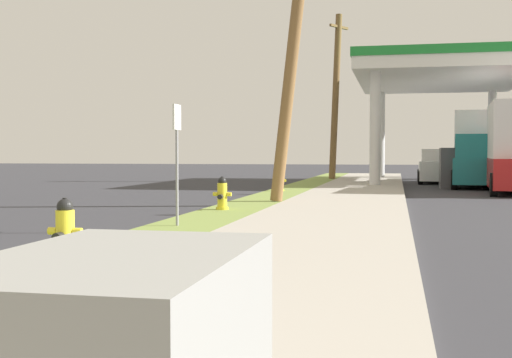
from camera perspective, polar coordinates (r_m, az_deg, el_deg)
name	(u,v)px	position (r m, az deg, el deg)	size (l,w,h in m)	color
fire_hydrant_nearest	(65,233)	(8.31, -15.82, -4.43)	(0.42, 0.38, 0.74)	yellow
fire_hydrant_second	(222,195)	(15.22, -2.87, -1.37)	(0.42, 0.38, 0.74)	yellow
fire_hydrant_third	(280,181)	(22.75, 2.02, -0.19)	(0.42, 0.37, 0.74)	yellow
utility_pole_midground	(295,28)	(17.95, 3.32, 12.56)	(1.89, 0.53, 8.84)	olive
utility_pole_background	(336,95)	(33.80, 6.73, 7.06)	(0.91, 1.29, 8.14)	brown
street_sign_post	(177,139)	(11.89, -6.69, 3.35)	(0.05, 0.36, 2.12)	gray
car_white_by_near_pump	(439,168)	(32.46, 15.19, 0.93)	(2.03, 4.54, 1.57)	white
truck_teal_on_apron	(480,151)	(29.47, 18.33, 2.27)	(2.71, 6.57, 3.11)	#197075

